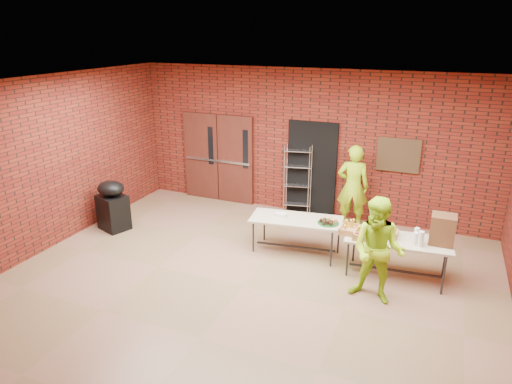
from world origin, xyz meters
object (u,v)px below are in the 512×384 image
wire_rack (297,180)px  covered_grill (113,205)px  table_left (296,221)px  coffee_dispenser (443,229)px  volunteer_woman (353,187)px  volunteer_man (378,251)px  table_right (398,242)px

wire_rack → covered_grill: wire_rack is taller
wire_rack → covered_grill: bearing=-157.4°
table_left → coffee_dispenser: bearing=-10.3°
coffee_dispenser → table_left: bearing=177.6°
volunteer_woman → volunteer_man: volunteer_woman is taller
covered_grill → coffee_dispenser: bearing=22.9°
table_right → table_left: bearing=168.3°
table_left → table_right: table_right is taller
table_left → covered_grill: size_ratio=1.67×
coffee_dispenser → covered_grill: coffee_dispenser is taller
volunteer_man → volunteer_woman: bearing=118.0°
table_left → coffee_dispenser: 2.49m
table_left → volunteer_woman: 1.76m
table_right → coffee_dispenser: coffee_dispenser is taller
wire_rack → table_right: wire_rack is taller
wire_rack → coffee_dispenser: 3.62m
table_right → volunteer_man: (-0.21, -0.84, 0.19)m
table_right → covered_grill: bearing=177.0°
table_right → volunteer_man: 0.89m
table_left → volunteer_woman: (0.70, 1.59, 0.26)m
table_left → covered_grill: bearing=178.7°
coffee_dispenser → table_right: bearing=-171.4°
wire_rack → volunteer_woman: 1.30m
coffee_dispenser → covered_grill: bearing=-176.9°
coffee_dispenser → volunteer_woman: bearing=136.3°
wire_rack → volunteer_man: (2.19, -2.88, 0.04)m
wire_rack → table_right: (2.40, -2.05, -0.16)m
coffee_dispenser → volunteer_man: size_ratio=0.30×
volunteer_woman → volunteer_man: (0.91, -2.63, -0.05)m
wire_rack → table_left: (0.58, -1.85, -0.17)m
table_right → volunteer_woman: size_ratio=0.99×
covered_grill → volunteer_man: (5.44, -0.60, 0.31)m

